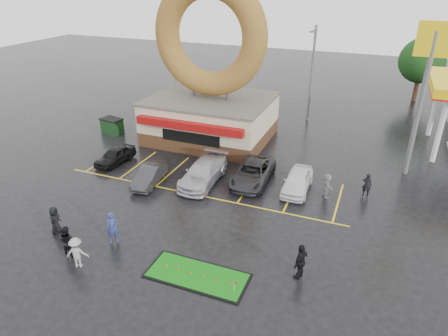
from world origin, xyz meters
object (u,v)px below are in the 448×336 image
at_px(streetlight_left, 175,63).
at_px(car_silver, 203,173).
at_px(shell_sign, 427,73).
at_px(person_blue, 113,228).
at_px(person_cameraman, 301,262).
at_px(car_white, 297,181).
at_px(car_black, 115,156).
at_px(car_dgrey, 149,176).
at_px(dumpster, 112,126).
at_px(car_grey, 253,173).
at_px(streetlight_mid, 312,72).
at_px(donut_shop, 210,89).
at_px(putting_green, 197,275).

bearing_deg(streetlight_left, car_silver, -56.31).
bearing_deg(shell_sign, person_blue, -134.88).
bearing_deg(person_cameraman, car_white, -148.37).
xyz_separation_m(car_black, person_cameraman, (15.96, -7.46, 0.33)).
relative_size(shell_sign, car_dgrey, 2.86).
relative_size(car_black, dumpster, 2.03).
bearing_deg(car_silver, car_dgrey, -155.67).
bearing_deg(dumpster, car_grey, -4.45).
xyz_separation_m(person_blue, dumpster, (-10.02, 13.69, -0.28)).
distance_m(streetlight_left, person_cameraman, 28.68).
relative_size(car_dgrey, car_white, 0.89).
distance_m(car_grey, person_blue, 10.61).
height_order(car_grey, person_blue, person_blue).
bearing_deg(car_white, streetlight_mid, 97.13).
bearing_deg(car_dgrey, dumpster, 131.93).
height_order(donut_shop, person_blue, donut_shop).
bearing_deg(streetlight_left, car_white, -39.65).
bearing_deg(dumpster, streetlight_left, 89.91).
bearing_deg(car_dgrey, putting_green, -53.01).
xyz_separation_m(shell_sign, car_silver, (-13.18, -6.80, -6.62)).
bearing_deg(donut_shop, car_grey, -47.09).
relative_size(streetlight_mid, car_silver, 1.72).
height_order(car_white, putting_green, car_white).
bearing_deg(car_grey, person_blue, -119.04).
bearing_deg(dumpster, car_silver, -14.00).
bearing_deg(putting_green, dumpster, 136.79).
relative_size(car_white, putting_green, 0.83).
height_order(car_white, dumpster, car_white).
relative_size(streetlight_mid, car_white, 2.16).
height_order(streetlight_mid, car_black, streetlight_mid).
xyz_separation_m(car_silver, putting_green, (3.73, -8.91, -0.72)).
bearing_deg(streetlight_mid, person_blue, -103.79).
distance_m(car_silver, car_white, 6.49).
distance_m(donut_shop, car_grey, 9.57).
distance_m(streetlight_left, car_white, 21.38).
distance_m(car_black, person_cameraman, 17.62).
distance_m(car_silver, person_blue, 8.28).
xyz_separation_m(streetlight_left, car_dgrey, (6.41, -16.30, -4.17)).
bearing_deg(car_dgrey, streetlight_mid, 59.05).
bearing_deg(donut_shop, car_dgrey, -93.62).
xyz_separation_m(streetlight_left, car_silver, (9.82, -14.72, -4.02)).
height_order(streetlight_left, car_dgrey, streetlight_left).
bearing_deg(car_dgrey, shell_sign, 19.55).
height_order(streetlight_mid, person_blue, streetlight_mid).
bearing_deg(streetlight_left, car_grey, -45.87).
relative_size(car_black, car_silver, 0.70).
bearing_deg(car_dgrey, donut_shop, 79.13).
xyz_separation_m(streetlight_left, dumpster, (-1.88, -9.14, -4.13)).
distance_m(car_white, putting_green, 10.58).
height_order(streetlight_left, person_blue, streetlight_left).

